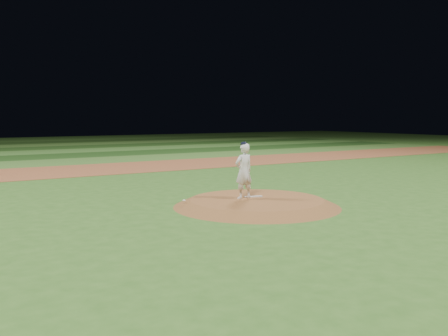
# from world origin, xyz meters

# --- Properties ---
(ground) EXTENTS (120.00, 120.00, 0.00)m
(ground) POSITION_xyz_m (0.00, 0.00, 0.00)
(ground) COLOR #31601F
(ground) RESTS_ON ground
(infield_dirt_band) EXTENTS (70.00, 6.00, 0.02)m
(infield_dirt_band) POSITION_xyz_m (0.00, 14.00, 0.01)
(infield_dirt_band) COLOR brown
(infield_dirt_band) RESTS_ON ground
(outfield_stripe_0) EXTENTS (70.00, 5.00, 0.02)m
(outfield_stripe_0) POSITION_xyz_m (0.00, 19.50, 0.01)
(outfield_stripe_0) COLOR #3D6B27
(outfield_stripe_0) RESTS_ON ground
(outfield_stripe_1) EXTENTS (70.00, 5.00, 0.02)m
(outfield_stripe_1) POSITION_xyz_m (0.00, 24.50, 0.01)
(outfield_stripe_1) COLOR #1C4014
(outfield_stripe_1) RESTS_ON ground
(outfield_stripe_2) EXTENTS (70.00, 5.00, 0.02)m
(outfield_stripe_2) POSITION_xyz_m (0.00, 29.50, 0.01)
(outfield_stripe_2) COLOR #3D7129
(outfield_stripe_2) RESTS_ON ground
(outfield_stripe_3) EXTENTS (70.00, 5.00, 0.02)m
(outfield_stripe_3) POSITION_xyz_m (0.00, 34.50, 0.01)
(outfield_stripe_3) COLOR #1F4315
(outfield_stripe_3) RESTS_ON ground
(outfield_stripe_4) EXTENTS (70.00, 5.00, 0.02)m
(outfield_stripe_4) POSITION_xyz_m (0.00, 39.50, 0.01)
(outfield_stripe_4) COLOR #3C6926
(outfield_stripe_4) RESTS_ON ground
(outfield_stripe_5) EXTENTS (70.00, 5.00, 0.02)m
(outfield_stripe_5) POSITION_xyz_m (0.00, 44.50, 0.01)
(outfield_stripe_5) COLOR #214215
(outfield_stripe_5) RESTS_ON ground
(pitchers_mound) EXTENTS (5.50, 5.50, 0.25)m
(pitchers_mound) POSITION_xyz_m (0.00, 0.00, 0.12)
(pitchers_mound) COLOR brown
(pitchers_mound) RESTS_ON ground
(pitching_rubber) EXTENTS (0.64, 0.31, 0.03)m
(pitching_rubber) POSITION_xyz_m (0.14, 0.38, 0.27)
(pitching_rubber) COLOR beige
(pitching_rubber) RESTS_ON pitchers_mound
(rosin_bag) EXTENTS (0.10, 0.10, 0.06)m
(rosin_bag) POSITION_xyz_m (-2.24, 0.87, 0.28)
(rosin_bag) COLOR white
(rosin_bag) RESTS_ON pitchers_mound
(pitcher_on_mound) EXTENTS (0.69, 0.48, 1.89)m
(pitcher_on_mound) POSITION_xyz_m (-0.31, 0.30, 1.18)
(pitcher_on_mound) COLOR white
(pitcher_on_mound) RESTS_ON pitchers_mound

